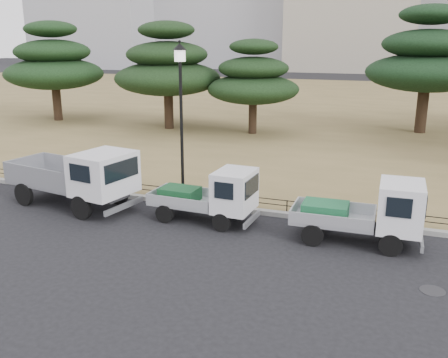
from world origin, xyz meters
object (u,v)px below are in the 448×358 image
at_px(truck_kei_front, 210,195).
at_px(truck_kei_rear, 367,212).
at_px(truck_large, 77,175).
at_px(tarp_pile, 85,175).
at_px(street_lamp, 181,96).

bearing_deg(truck_kei_front, truck_kei_rear, 1.52).
bearing_deg(truck_large, tarp_pile, 130.35).
xyz_separation_m(truck_kei_front, tarp_pile, (-6.24, 1.94, -0.40)).
xyz_separation_m(truck_large, tarp_pile, (-1.25, 2.16, -0.68)).
bearing_deg(street_lamp, truck_large, -151.29).
xyz_separation_m(truck_kei_rear, tarp_pile, (-11.16, 2.01, -0.46)).
distance_m(street_lamp, tarp_pile, 5.66).
bearing_deg(truck_large, street_lamp, 38.90).
bearing_deg(truck_large, truck_kei_rear, 11.02).
xyz_separation_m(street_lamp, tarp_pile, (-4.53, 0.37, -3.38)).
xyz_separation_m(truck_kei_rear, street_lamp, (-6.64, 1.65, 2.92)).
distance_m(truck_large, truck_kei_front, 5.00).
bearing_deg(street_lamp, truck_kei_rear, -13.95).
xyz_separation_m(truck_large, truck_kei_front, (4.99, 0.22, -0.28)).
bearing_deg(tarp_pile, street_lamp, -4.63).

